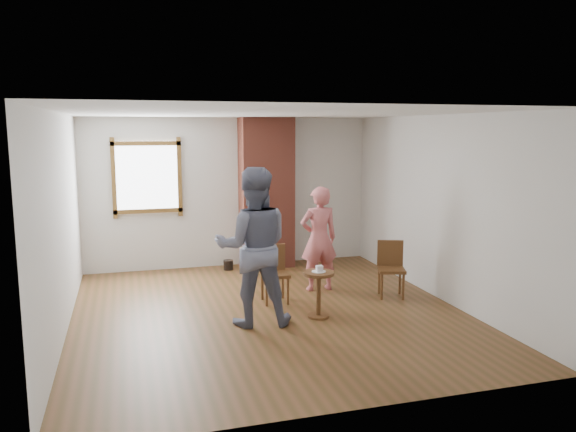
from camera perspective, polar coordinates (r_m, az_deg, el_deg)
The scene contains 12 objects.
ground at distance 7.54m, azimuth -1.96°, elevation -9.74°, with size 5.50×5.50×0.00m, color brown.
room_shell at distance 7.75m, azimuth -3.55°, elevation 4.43°, with size 5.04×5.52×2.62m.
brick_chimney at distance 9.78m, azimuth -2.21°, elevation 2.36°, with size 0.90×0.50×2.60m, color #9E4938.
stoneware_crock at distance 9.79m, azimuth -4.04°, elevation -4.19°, with size 0.31×0.31×0.40m, color tan.
dark_pot at distance 9.75m, azimuth -6.08°, elevation -4.97°, with size 0.17×0.17×0.17m, color black.
dining_chair_left at distance 7.90m, azimuth -1.45°, elevation -5.51°, with size 0.38×0.38×0.79m.
dining_chair_right at distance 8.28m, azimuth 10.41°, elevation -4.96°, with size 0.47×0.47×0.80m.
side_table at distance 7.24m, azimuth 3.12°, elevation -7.19°, with size 0.40×0.40×0.60m.
cake_plate at distance 7.19m, azimuth 3.13°, elevation -5.65°, with size 0.18×0.18×0.01m, color white.
cake_slice at distance 7.19m, azimuth 3.21°, elevation -5.38°, with size 0.08×0.07×0.06m, color white.
man at distance 6.88m, azimuth -3.55°, elevation -3.13°, with size 0.95×0.74×1.95m, color #151A3B.
person_pink at distance 8.38m, azimuth 3.15°, elevation -2.31°, with size 0.57×0.38×1.57m, color #CD6669.
Camera 1 is at (-1.75, -6.93, 2.40)m, focal length 35.00 mm.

